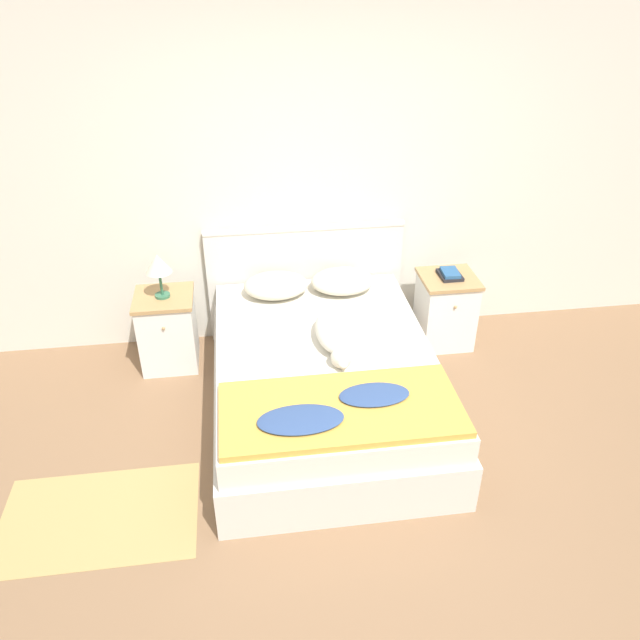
# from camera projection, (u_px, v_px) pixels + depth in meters

# --- Properties ---
(ground_plane) EXTENTS (16.00, 16.00, 0.00)m
(ground_plane) POSITION_uv_depth(u_px,v_px,m) (370.00, 523.00, 3.53)
(ground_plane) COLOR #896647
(wall_back) EXTENTS (9.00, 0.06, 2.55)m
(wall_back) POSITION_uv_depth(u_px,v_px,m) (318.00, 182.00, 4.67)
(wall_back) COLOR silver
(wall_back) RESTS_ON ground_plane
(bed) EXTENTS (1.47, 2.04, 0.52)m
(bed) POSITION_uv_depth(u_px,v_px,m) (324.00, 381.00, 4.24)
(bed) COLOR silver
(bed) RESTS_ON ground_plane
(headboard) EXTENTS (1.55, 0.06, 0.96)m
(headboard) POSITION_uv_depth(u_px,v_px,m) (305.00, 279.00, 5.00)
(headboard) COLOR silver
(headboard) RESTS_ON ground_plane
(nightstand_left) EXTENTS (0.43, 0.43, 0.59)m
(nightstand_left) POSITION_uv_depth(u_px,v_px,m) (168.00, 330.00, 4.73)
(nightstand_left) COLOR white
(nightstand_left) RESTS_ON ground_plane
(nightstand_right) EXTENTS (0.43, 0.43, 0.59)m
(nightstand_right) POSITION_uv_depth(u_px,v_px,m) (445.00, 310.00, 4.99)
(nightstand_right) COLOR white
(nightstand_right) RESTS_ON ground_plane
(pillow_left) EXTENTS (0.48, 0.38, 0.16)m
(pillow_left) POSITION_uv_depth(u_px,v_px,m) (276.00, 285.00, 4.69)
(pillow_left) COLOR beige
(pillow_left) RESTS_ON bed
(pillow_right) EXTENTS (0.48, 0.38, 0.16)m
(pillow_right) POSITION_uv_depth(u_px,v_px,m) (343.00, 281.00, 4.75)
(pillow_right) COLOR beige
(pillow_right) RESTS_ON bed
(quilt) EXTENTS (1.38, 0.64, 0.07)m
(quilt) POSITION_uv_depth(u_px,v_px,m) (339.00, 409.00, 3.54)
(quilt) COLOR gold
(quilt) RESTS_ON bed
(dog) EXTENTS (0.25, 0.71, 0.17)m
(dog) POSITION_uv_depth(u_px,v_px,m) (335.00, 334.00, 4.12)
(dog) COLOR silver
(dog) RESTS_ON bed
(book_stack) EXTENTS (0.17, 0.21, 0.05)m
(book_stack) POSITION_uv_depth(u_px,v_px,m) (450.00, 274.00, 4.83)
(book_stack) COLOR #232328
(book_stack) RESTS_ON nightstand_right
(table_lamp) EXTENTS (0.19, 0.19, 0.34)m
(table_lamp) POSITION_uv_depth(u_px,v_px,m) (158.00, 265.00, 4.44)
(table_lamp) COLOR #336B4C
(table_lamp) RESTS_ON nightstand_left
(rug) EXTENTS (1.11, 0.72, 0.00)m
(rug) POSITION_uv_depth(u_px,v_px,m) (99.00, 517.00, 3.57)
(rug) COLOR tan
(rug) RESTS_ON ground_plane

